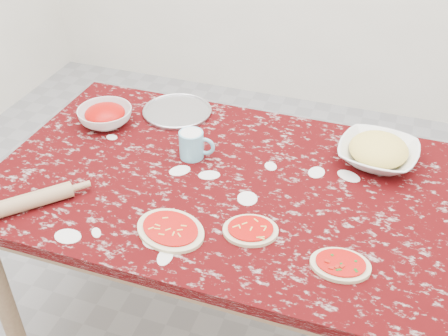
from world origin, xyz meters
TOP-DOWN VIEW (x-y plane):
  - ground at (0.00, 0.00)m, footprint 4.00×4.00m
  - worktable at (0.00, 0.00)m, footprint 1.60×1.00m
  - pizza_tray at (-0.33, 0.37)m, footprint 0.32×0.32m
  - sauce_bowl at (-0.57, 0.20)m, footprint 0.26×0.26m
  - cheese_bowl at (0.49, 0.28)m, footprint 0.31×0.31m
  - flour_mug at (-0.15, 0.10)m, footprint 0.13×0.09m
  - pizza_left at (-0.07, -0.30)m, footprint 0.27×0.24m
  - pizza_mid at (0.16, -0.22)m, footprint 0.20×0.18m
  - pizza_right at (0.45, -0.28)m, footprint 0.19×0.15m
  - rolling_pin at (-0.54, -0.34)m, footprint 0.22×0.23m

SIDE VIEW (x-z plane):
  - ground at x=0.00m, z-range 0.00..0.00m
  - worktable at x=0.00m, z-range 0.29..1.04m
  - pizza_tray at x=-0.33m, z-range 0.75..0.76m
  - pizza_left at x=-0.07m, z-range 0.75..0.77m
  - pizza_mid at x=0.16m, z-range 0.75..0.77m
  - pizza_right at x=0.45m, z-range 0.75..0.77m
  - rolling_pin at x=-0.54m, z-range 0.75..0.80m
  - sauce_bowl at x=-0.57m, z-range 0.75..0.82m
  - cheese_bowl at x=0.49m, z-range 0.75..0.82m
  - flour_mug at x=-0.15m, z-range 0.75..0.86m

